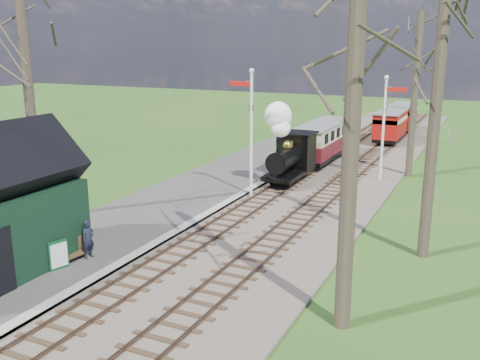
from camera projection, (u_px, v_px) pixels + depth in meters
The scene contains 17 objects.
distant_hills at pixel (414, 225), 71.41m from camera, with size 114.40×48.00×22.02m.
ballast_bed at pixel (327, 175), 30.39m from camera, with size 8.00×60.00×0.10m, color brown.
track_near at pixel (305, 172), 30.93m from camera, with size 1.60×60.00×0.15m.
track_far at pixel (349, 177), 29.84m from camera, with size 1.60×60.00×0.15m.
platform at pixel (180, 200), 25.40m from camera, with size 5.00×44.00×0.20m, color #474442.
coping_strip at pixel (223, 206), 24.43m from camera, with size 0.40×44.00×0.21m, color #B2AD9E.
semaphore_near at pixel (250, 124), 25.13m from camera, with size 1.22×0.24×6.22m.
semaphore_far at pixel (385, 121), 28.29m from camera, with size 1.22×0.24×5.72m.
bare_trees at pixel (235, 105), 18.70m from camera, with size 15.51×22.39×12.00m.
fence_line at pixel (365, 130), 42.92m from camera, with size 12.60×0.08×1.00m.
locomotive at pixel (289, 148), 28.07m from camera, with size 1.74×4.05×4.34m.
coach at pixel (323, 140), 33.49m from camera, with size 2.03×6.95×2.13m.
red_carriage_a at pixel (390, 126), 39.89m from camera, with size 1.86×4.61×1.96m.
red_carriage_b at pixel (402, 117), 44.70m from camera, with size 1.86×4.61×1.96m.
sign_board at pixel (58, 255), 17.24m from camera, with size 0.27×0.66×0.98m.
bench at pixel (69, 252), 17.88m from camera, with size 0.53×1.32×0.73m.
person at pixel (88, 239), 18.12m from camera, with size 0.49×0.32×1.34m, color black.
Camera 1 is at (9.60, -6.75, 7.30)m, focal length 40.00 mm.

